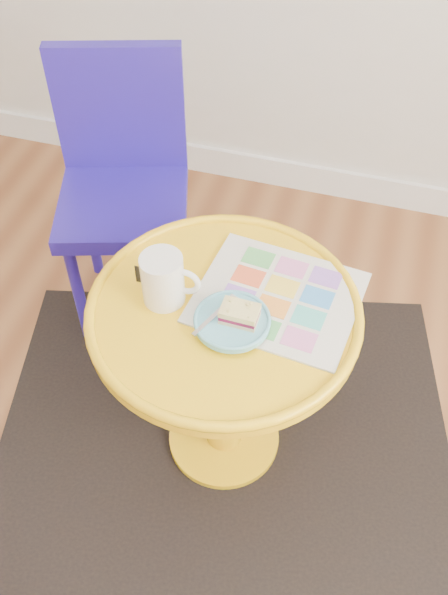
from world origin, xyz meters
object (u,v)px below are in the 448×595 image
(mug, at_px, (164,278))
(side_table, at_px, (224,353))
(newspaper, at_px, (278,297))
(chair, at_px, (123,176))
(plate, at_px, (232,321))

(mug, bearing_deg, side_table, 1.33)
(newspaper, height_order, mug, mug)
(chair, height_order, newspaper, chair)
(chair, xyz_separation_m, plate, (0.49, -0.54, 0.12))
(newspaper, xyz_separation_m, mug, (-0.25, -0.07, 0.06))
(side_table, xyz_separation_m, mug, (-0.14, -0.01, 0.23))
(chair, bearing_deg, mug, -74.69)
(mug, relative_size, plate, 0.81)
(chair, xyz_separation_m, mug, (0.32, -0.50, 0.17))
(side_table, relative_size, chair, 0.73)
(side_table, distance_m, chair, 0.68)
(side_table, bearing_deg, plate, -54.20)
(side_table, bearing_deg, newspaper, 31.19)
(plate, bearing_deg, mug, 167.34)
(newspaper, bearing_deg, mug, -157.41)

